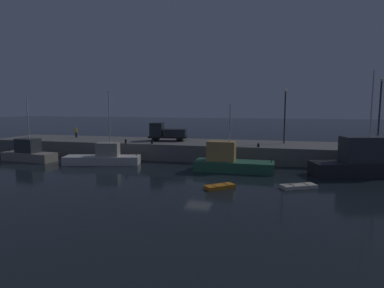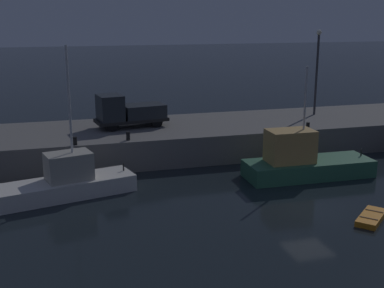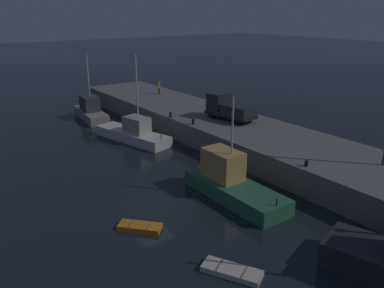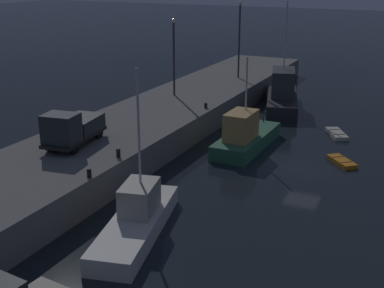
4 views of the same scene
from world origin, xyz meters
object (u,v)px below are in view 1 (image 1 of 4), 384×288
at_px(bollard_east, 152,142).
at_px(fishing_boat_white, 230,161).
at_px(bollard_west, 126,141).
at_px(fishing_boat_orange, 29,153).
at_px(bollard_central, 258,145).
at_px(dinghy_orange_near, 220,187).
at_px(lamp_post_east, 380,108).
at_px(dockworker, 76,131).
at_px(lamp_post_west, 285,112).
at_px(fishing_boat_blue, 104,157).
at_px(rowboat_white_mid, 298,186).
at_px(utility_truck, 166,132).
at_px(fishing_trawler_red, 363,162).

bearing_deg(bollard_east, fishing_boat_white, -23.07).
height_order(fishing_boat_white, bollard_west, fishing_boat_white).
bearing_deg(fishing_boat_orange, bollard_central, 8.69).
height_order(dinghy_orange_near, bollard_west, bollard_west).
height_order(fishing_boat_white, lamp_post_east, lamp_post_east).
bearing_deg(dockworker, bollard_west, -26.16).
xyz_separation_m(lamp_post_east, bollard_east, (-28.26, -2.36, -4.60)).
distance_m(fishing_boat_white, fishing_boat_orange, 27.15).
relative_size(lamp_post_west, bollard_west, 13.09).
xyz_separation_m(dinghy_orange_near, dockworker, (-26.49, 17.90, 3.06)).
relative_size(fishing_boat_blue, fishing_boat_orange, 1.16).
bearing_deg(bollard_west, fishing_boat_orange, -161.04).
relative_size(fishing_boat_white, dockworker, 5.08).
height_order(lamp_post_east, bollard_central, lamp_post_east).
xyz_separation_m(fishing_boat_orange, bollard_east, (15.89, 4.54, 1.45)).
bearing_deg(fishing_boat_blue, lamp_post_west, 22.60).
height_order(fishing_boat_orange, rowboat_white_mid, fishing_boat_orange).
height_order(utility_truck, bollard_central, utility_truck).
distance_m(rowboat_white_mid, bollard_east, 21.34).
bearing_deg(fishing_trawler_red, fishing_boat_blue, -178.95).
height_order(rowboat_white_mid, dockworker, dockworker).
relative_size(dinghy_orange_near, dockworker, 1.59).
bearing_deg(rowboat_white_mid, dinghy_orange_near, -165.92).
bearing_deg(bollard_west, bollard_central, 1.31).
height_order(fishing_boat_blue, dinghy_orange_near, fishing_boat_blue).
xyz_separation_m(rowboat_white_mid, bollard_central, (-4.03, 10.95, 2.29)).
distance_m(fishing_boat_white, utility_truck, 14.13).
bearing_deg(bollard_east, rowboat_white_mid, -30.91).
distance_m(fishing_trawler_red, fishing_boat_orange, 41.07).
bearing_deg(bollard_east, bollard_central, 0.21).
height_order(fishing_boat_orange, dinghy_orange_near, fishing_boat_orange).
distance_m(utility_truck, bollard_east, 4.36).
bearing_deg(fishing_boat_orange, lamp_post_west, 15.88).
bearing_deg(rowboat_white_mid, bollard_west, 154.30).
height_order(dockworker, bollard_east, dockworker).
xyz_separation_m(lamp_post_east, bollard_west, (-31.96, -2.71, -4.62)).
xyz_separation_m(fishing_boat_blue, dinghy_orange_near, (16.19, -8.27, -0.72)).
relative_size(fishing_boat_blue, lamp_post_west, 1.32).
bearing_deg(bollard_central, fishing_boat_blue, -166.99).
xyz_separation_m(fishing_boat_blue, utility_truck, (5.51, 8.55, 2.61)).
xyz_separation_m(fishing_boat_orange, dinghy_orange_near, (27.21, -8.08, -0.93)).
bearing_deg(bollard_east, fishing_boat_orange, -164.04).
distance_m(dockworker, bollard_east, 16.08).
bearing_deg(fishing_trawler_red, fishing_boat_white, -175.89).
bearing_deg(utility_truck, bollard_west, -133.53).
bearing_deg(dockworker, dinghy_orange_near, -34.05).
bearing_deg(bollard_west, lamp_post_east, 4.85).
relative_size(fishing_boat_blue, bollard_central, 20.95).
distance_m(rowboat_white_mid, bollard_central, 11.89).
height_order(fishing_trawler_red, bollard_west, fishing_trawler_red).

